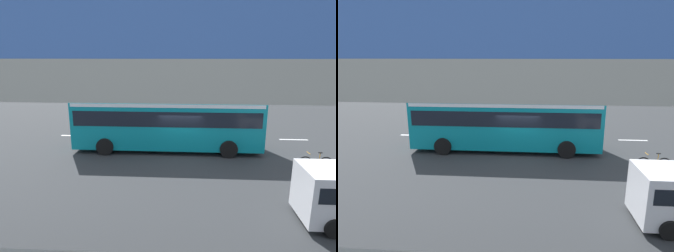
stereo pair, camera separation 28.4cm
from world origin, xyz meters
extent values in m
plane|color=#2D3033|center=(0.00, 0.00, 0.00)|extent=(80.00, 80.00, 0.00)
cube|color=#0C8493|center=(0.83, -0.63, 1.72)|extent=(11.50, 2.55, 2.86)
cube|color=black|center=(0.83, -0.63, 2.23)|extent=(11.04, 2.59, 0.90)
cube|color=white|center=(0.83, -0.63, 3.03)|extent=(11.27, 2.58, 0.20)
cube|color=black|center=(6.60, -0.63, 2.06)|extent=(0.04, 2.24, 1.20)
cylinder|color=black|center=(4.51, 0.64, 0.52)|extent=(1.04, 0.30, 1.04)
cylinder|color=black|center=(4.51, -1.91, 0.52)|extent=(1.04, 0.30, 1.04)
cylinder|color=black|center=(-2.85, 0.64, 0.52)|extent=(1.04, 0.30, 1.04)
cylinder|color=black|center=(-2.85, -1.91, 0.52)|extent=(1.04, 0.30, 1.04)
cylinder|color=black|center=(-5.29, 8.16, 0.34)|extent=(0.68, 0.22, 0.68)
cylinder|color=black|center=(-5.29, 6.21, 0.34)|extent=(0.68, 0.22, 0.68)
torus|color=black|center=(-7.23, 3.91, 0.36)|extent=(0.72, 0.06, 0.72)
torus|color=black|center=(-6.62, 2.18, 0.36)|extent=(0.72, 0.06, 0.72)
torus|color=black|center=(-7.67, 2.18, 0.36)|extent=(0.72, 0.06, 0.72)
cube|color=orange|center=(-7.15, 2.18, 0.54)|extent=(0.89, 0.04, 0.04)
cylinder|color=orange|center=(-7.34, 2.18, 0.74)|extent=(0.03, 0.03, 0.40)
cube|color=black|center=(-7.34, 2.18, 0.94)|extent=(0.20, 0.08, 0.04)
cylinder|color=orange|center=(-6.75, 2.18, 0.91)|extent=(0.02, 0.44, 0.02)
cylinder|color=slate|center=(4.14, -3.02, 1.40)|extent=(0.08, 0.08, 2.80)
cube|color=yellow|center=(4.14, -3.02, 2.50)|extent=(0.04, 0.60, 0.60)
cube|color=silver|center=(-8.00, -3.37, 0.00)|extent=(2.00, 0.20, 0.01)
cube|color=silver|center=(-4.00, -3.37, 0.00)|extent=(2.00, 0.20, 0.01)
cube|color=silver|center=(0.00, -3.37, 0.00)|extent=(2.00, 0.20, 0.01)
cube|color=silver|center=(4.00, -3.37, 0.00)|extent=(2.00, 0.20, 0.01)
cube|color=silver|center=(8.00, -3.37, 0.00)|extent=(2.00, 0.20, 0.01)
cube|color=gray|center=(0.00, 12.39, 5.62)|extent=(26.02, 2.60, 0.50)
cube|color=#3359A5|center=(0.00, 11.14, 6.42)|extent=(26.02, 0.08, 1.10)
cube|color=#3359A5|center=(0.00, 13.64, 6.42)|extent=(26.02, 0.08, 1.10)
camera|label=1|loc=(-0.37, 16.93, 5.92)|focal=30.94mm
camera|label=2|loc=(-0.65, 16.91, 5.92)|focal=30.94mm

